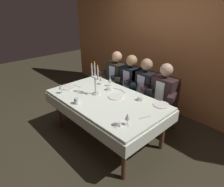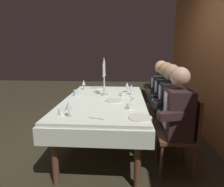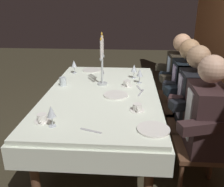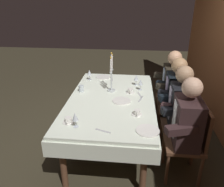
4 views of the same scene
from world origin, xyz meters
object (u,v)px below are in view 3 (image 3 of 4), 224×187
water_tumbler_0 (63,82)px  coffee_cup_0 (42,118)px  dinner_plate_0 (153,129)px  dinner_plate_2 (92,70)px  wine_glass_2 (74,64)px  seated_diner_3 (206,118)px  coffee_cup_1 (137,108)px  coffee_cup_2 (127,84)px  dining_table (102,103)px  seated_diner_0 (179,75)px  candelabra (102,64)px  wine_glass_0 (134,69)px  seated_diner_1 (186,86)px  seated_diner_2 (194,99)px  wine_glass_3 (51,112)px  dinner_plate_1 (116,95)px  wine_glass_1 (140,73)px

water_tumbler_0 → coffee_cup_0: 0.83m
dinner_plate_0 → dinner_plate_2: size_ratio=1.01×
wine_glass_2 → seated_diner_3: size_ratio=0.13×
coffee_cup_1 → coffee_cup_2: size_ratio=1.00×
dining_table → seated_diner_0: bearing=126.3°
candelabra → dinner_plate_2: bearing=-160.2°
wine_glass_0 → seated_diner_1: seated_diner_1 is taller
coffee_cup_2 → seated_diner_2: bearing=64.9°
wine_glass_2 → wine_glass_3: bearing=5.5°
dining_table → coffee_cup_1: size_ratio=14.70×
dinner_plate_2 → wine_glass_0: wine_glass_0 is taller
water_tumbler_0 → dinner_plate_1: bearing=66.6°
candelabra → dinner_plate_1: (0.31, 0.16, -0.22)m
wine_glass_3 → water_tumbler_0: wine_glass_3 is taller
candelabra → coffee_cup_2: candelabra is taller
candelabra → dinner_plate_0: bearing=25.9°
dinner_plate_1 → seated_diner_3: bearing=60.9°
dinner_plate_0 → dinner_plate_1: (-0.65, -0.31, 0.00)m
coffee_cup_0 → seated_diner_0: size_ratio=0.11×
wine_glass_0 → dinner_plate_0: bearing=5.8°
wine_glass_2 → seated_diner_3: seated_diner_3 is taller
coffee_cup_1 → seated_diner_1: 0.86m
wine_glass_3 → dinner_plate_2: bearing=177.3°
wine_glass_0 → coffee_cup_0: size_ratio=1.24×
water_tumbler_0 → coffee_cup_1: size_ratio=0.71×
wine_glass_0 → seated_diner_3: (0.99, 0.56, -0.12)m
wine_glass_2 → coffee_cup_1: 1.31m
wine_glass_1 → coffee_cup_2: (0.11, -0.14, -0.09)m
seated_diner_1 → coffee_cup_2: bearing=-85.4°
dinner_plate_2 → water_tumbler_0: bearing=-20.4°
dinner_plate_2 → coffee_cup_0: bearing=-6.8°
dinner_plate_1 → seated_diner_2: bearing=89.0°
seated_diner_1 → seated_diner_3: same height
water_tumbler_0 → coffee_cup_2: (-0.03, 0.69, -0.02)m
dinner_plate_2 → seated_diner_2: 1.40m
seated_diner_3 → water_tumbler_0: bearing=-116.7°
water_tumbler_0 → coffee_cup_2: size_ratio=0.71×
dinner_plate_0 → seated_diner_1: size_ratio=0.19×
dinner_plate_0 → wine_glass_0: (-1.23, -0.13, 0.11)m
candelabra → wine_glass_0: bearing=127.4°
water_tumbler_0 → coffee_cup_0: size_ratio=0.71×
seated_diner_2 → dinner_plate_0: bearing=-34.3°
seated_diner_0 → seated_diner_2: same height
wine_glass_1 → seated_diner_1: seated_diner_1 is taller
seated_diner_1 → wine_glass_1: bearing=-97.2°
wine_glass_0 → wine_glass_3: size_ratio=1.00×
coffee_cup_1 → seated_diner_1: bearing=140.8°
seated_diner_0 → dinner_plate_2: bearing=-96.2°
wine_glass_1 → seated_diner_2: seated_diner_2 is taller
wine_glass_2 → wine_glass_3: size_ratio=1.00×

